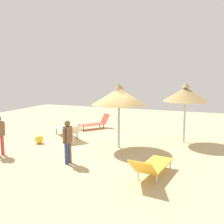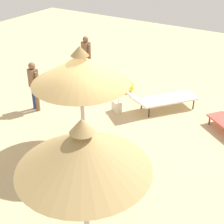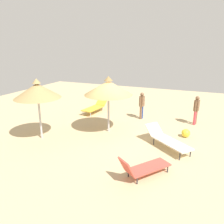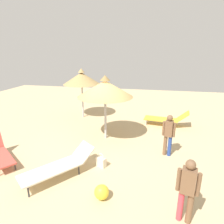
{
  "view_description": "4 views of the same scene",
  "coord_description": "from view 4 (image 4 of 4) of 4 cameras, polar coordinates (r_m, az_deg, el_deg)",
  "views": [
    {
      "loc": [
        4.18,
        -10.11,
        3.13
      ],
      "look_at": [
        0.0,
        0.38,
        1.45
      ],
      "focal_mm": 41.07,
      "sensor_mm": 36.0,
      "label": 1
    },
    {
      "loc": [
        6.1,
        4.31,
        5.03
      ],
      "look_at": [
        -0.04,
        0.44,
        1.01
      ],
      "focal_mm": 54.28,
      "sensor_mm": 36.0,
      "label": 2
    },
    {
      "loc": [
        -3.58,
        9.18,
        4.13
      ],
      "look_at": [
        0.24,
        0.09,
        1.08
      ],
      "focal_mm": 35.06,
      "sensor_mm": 36.0,
      "label": 3
    },
    {
      "loc": [
        -7.1,
        -1.92,
        3.67
      ],
      "look_at": [
        0.33,
        -0.38,
        1.27
      ],
      "focal_mm": 31.16,
      "sensor_mm": 36.0,
      "label": 4
    }
  ],
  "objects": [
    {
      "name": "parasol_umbrella_front",
      "position": [
        7.95,
        -2.03,
        6.87
      ],
      "size": [
        2.29,
        2.29,
        2.74
      ],
      "color": "#B2B2B7",
      "rests_on": "ground"
    },
    {
      "name": "person_standing_center",
      "position": [
        4.71,
        21.29,
        -20.03
      ],
      "size": [
        0.29,
        0.47,
        1.56
      ],
      "color": "brown",
      "rests_on": "ground"
    },
    {
      "name": "parasol_umbrella_far_right",
      "position": [
        10.88,
        -8.92,
        9.72
      ],
      "size": [
        2.02,
        2.02,
        2.76
      ],
      "color": "#B2B2B7",
      "rests_on": "ground"
    },
    {
      "name": "handbag",
      "position": [
        6.61,
        -3.24,
        -14.36
      ],
      "size": [
        0.29,
        0.37,
        0.49
      ],
      "color": "beige",
      "rests_on": "ground"
    },
    {
      "name": "person_standing_near_left",
      "position": [
        7.22,
        16.24,
        -6.01
      ],
      "size": [
        0.27,
        0.44,
        1.54
      ],
      "color": "brown",
      "rests_on": "ground"
    },
    {
      "name": "lounge_chair_edge",
      "position": [
        10.22,
        15.76,
        -1.83
      ],
      "size": [
        0.96,
        2.22,
        0.82
      ],
      "color": "gold",
      "rests_on": "ground"
    },
    {
      "name": "lounge_chair_near_right",
      "position": [
        6.24,
        -15.18,
        -14.87
      ],
      "size": [
        2.18,
        1.92,
        0.76
      ],
      "color": "silver",
      "rests_on": "ground"
    },
    {
      "name": "beach_ball",
      "position": [
        5.41,
        -3.06,
        -22.42
      ],
      "size": [
        0.39,
        0.39,
        0.39
      ],
      "primitive_type": "sphere",
      "color": "yellow",
      "rests_on": "ground"
    },
    {
      "name": "ground",
      "position": [
        8.24,
        -3.1,
        -9.29
      ],
      "size": [
        24.0,
        24.0,
        0.1
      ],
      "primitive_type": "cube",
      "color": "tan"
    }
  ]
}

